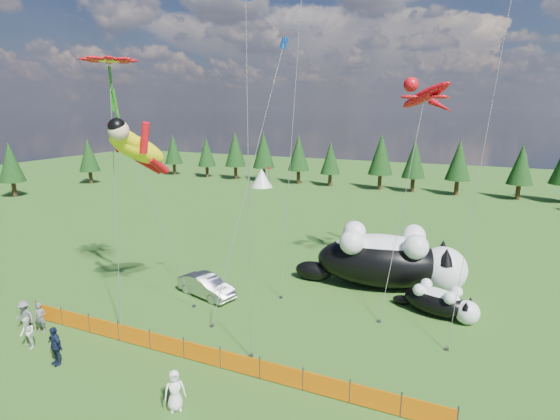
# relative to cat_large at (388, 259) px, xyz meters

# --- Properties ---
(ground) EXTENTS (160.00, 160.00, 0.00)m
(ground) POSITION_rel_cat_large_xyz_m (-6.20, -9.56, -1.92)
(ground) COLOR black
(ground) RESTS_ON ground
(safety_fence) EXTENTS (22.06, 0.06, 1.10)m
(safety_fence) POSITION_rel_cat_large_xyz_m (-6.20, -12.56, -1.41)
(safety_fence) COLOR #262626
(safety_fence) RESTS_ON ground
(tree_line) EXTENTS (90.00, 4.00, 8.00)m
(tree_line) POSITION_rel_cat_large_xyz_m (-6.20, 35.44, 2.08)
(tree_line) COLOR black
(tree_line) RESTS_ON ground
(festival_tents) EXTENTS (50.00, 3.20, 2.80)m
(festival_tents) POSITION_rel_cat_large_xyz_m (4.80, 30.44, -0.52)
(festival_tents) COLOR white
(festival_tents) RESTS_ON ground
(cat_large) EXTENTS (11.12, 5.32, 4.04)m
(cat_large) POSITION_rel_cat_large_xyz_m (0.00, 0.00, 0.00)
(cat_large) COLOR black
(cat_large) RESTS_ON ground
(cat_small) EXTENTS (4.88, 2.68, 1.80)m
(cat_small) POSITION_rel_cat_large_xyz_m (3.48, -3.02, -1.06)
(cat_small) COLOR black
(cat_small) RESTS_ON ground
(car) EXTENTS (4.31, 2.48, 1.34)m
(car) POSITION_rel_cat_large_xyz_m (-10.15, -6.12, -1.25)
(car) COLOR #B0B1B5
(car) RESTS_ON ground
(spectator_a) EXTENTS (0.71, 0.60, 1.65)m
(spectator_a) POSITION_rel_cat_large_xyz_m (-15.62, -13.52, -1.09)
(spectator_a) COLOR slate
(spectator_a) RESTS_ON ground
(spectator_b) EXTENTS (0.90, 0.70, 1.63)m
(spectator_b) POSITION_rel_cat_large_xyz_m (-14.75, -14.91, -1.10)
(spectator_b) COLOR white
(spectator_b) RESTS_ON ground
(spectator_c) EXTENTS (1.18, 0.77, 1.87)m
(spectator_c) POSITION_rel_cat_large_xyz_m (-12.33, -15.31, -0.98)
(spectator_c) COLOR #121B33
(spectator_c) RESTS_ON ground
(spectator_d) EXTENTS (1.18, 0.71, 1.74)m
(spectator_d) POSITION_rel_cat_large_xyz_m (-16.44, -13.79, -1.05)
(spectator_d) COLOR slate
(spectator_d) RESTS_ON ground
(spectator_e) EXTENTS (0.97, 0.97, 1.69)m
(spectator_e) POSITION_rel_cat_large_xyz_m (-5.36, -15.66, -1.07)
(spectator_e) COLOR white
(spectator_e) RESTS_ON ground
(superhero_kite) EXTENTS (4.53, 4.80, 11.44)m
(superhero_kite) POSITION_rel_cat_large_xyz_m (-12.03, -9.26, 7.53)
(superhero_kite) COLOR #FAEF0D
(superhero_kite) RESTS_ON ground
(gecko_kite) EXTENTS (6.26, 10.08, 14.30)m
(gecko_kite) POSITION_rel_cat_large_xyz_m (1.37, 1.80, 10.42)
(gecko_kite) COLOR red
(gecko_kite) RESTS_ON ground
(flower_kite) EXTENTS (3.77, 4.56, 14.32)m
(flower_kite) POSITION_rel_cat_large_xyz_m (-13.85, -8.94, 11.98)
(flower_kite) COLOR red
(flower_kite) RESTS_ON ground
(diamond_kite_a) EXTENTS (1.35, 7.93, 16.97)m
(diamond_kite_a) POSITION_rel_cat_large_xyz_m (-6.69, -2.54, 12.44)
(diamond_kite_a) COLOR #0C3CBE
(diamond_kite_a) RESTS_ON ground
(diamond_kite_c) EXTENTS (0.91, 0.87, 16.88)m
(diamond_kite_c) POSITION_rel_cat_large_xyz_m (-4.56, -10.75, 13.31)
(diamond_kite_c) COLOR #0C3CBE
(diamond_kite_c) RESTS_ON ground
(diamond_kite_d) EXTENTS (1.23, 5.55, 19.75)m
(diamond_kite_d) POSITION_rel_cat_large_xyz_m (-6.42, 0.14, 15.60)
(diamond_kite_d) COLOR #0C9A97
(diamond_kite_d) RESTS_ON ground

